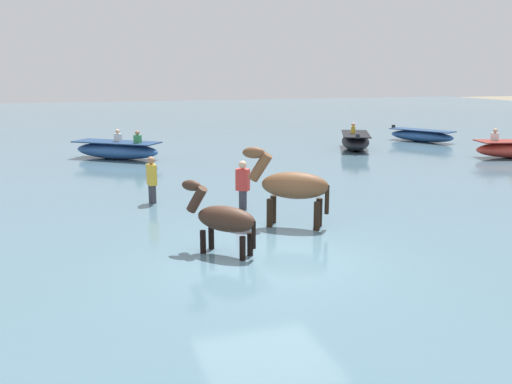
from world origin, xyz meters
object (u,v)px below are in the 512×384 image
(horse_trailing_dark_bay, at_px, (223,221))
(person_spectator_far, at_px, (243,191))
(horse_lead_bay, at_px, (291,188))
(boat_far_inshore, at_px, (422,136))
(boat_mid_channel, at_px, (117,150))
(boat_mid_outer, at_px, (355,141))
(person_wading_close, at_px, (152,185))

(horse_trailing_dark_bay, xyz_separation_m, person_spectator_far, (1.34, 3.18, -0.17))
(horse_lead_bay, bearing_deg, boat_far_inshore, 46.09)
(boat_mid_channel, xyz_separation_m, person_spectator_far, (2.40, -9.36, 0.13))
(horse_trailing_dark_bay, relative_size, boat_mid_outer, 0.52)
(person_wading_close, bearing_deg, boat_far_inshore, 31.97)
(boat_mid_channel, relative_size, boat_mid_outer, 1.06)
(boat_mid_outer, height_order, person_wading_close, person_wading_close)
(boat_far_inshore, relative_size, boat_mid_outer, 0.98)
(person_wading_close, bearing_deg, horse_lead_bay, -50.05)
(boat_far_inshore, distance_m, boat_mid_outer, 4.60)
(horse_lead_bay, xyz_separation_m, person_wading_close, (-2.66, 3.18, -0.41))
(boat_mid_channel, xyz_separation_m, person_wading_close, (0.33, -7.97, 0.13))
(horse_lead_bay, xyz_separation_m, boat_mid_channel, (-2.99, 11.15, -0.54))
(horse_lead_bay, relative_size, person_wading_close, 1.32)
(boat_far_inshore, distance_m, person_spectator_far, 16.02)
(horse_trailing_dark_bay, height_order, boat_far_inshore, horse_trailing_dark_bay)
(horse_trailing_dark_bay, xyz_separation_m, boat_mid_channel, (-1.07, 12.54, -0.30))
(boat_mid_channel, height_order, person_wading_close, person_wading_close)
(person_wading_close, bearing_deg, horse_trailing_dark_bay, -80.83)
(person_wading_close, bearing_deg, boat_mid_channel, 92.39)
(horse_lead_bay, xyz_separation_m, horse_trailing_dark_bay, (-1.92, -1.39, -0.23))
(boat_mid_outer, distance_m, person_spectator_far, 11.88)
(boat_mid_outer, xyz_separation_m, person_wading_close, (-9.94, -7.52, 0.13))
(person_spectator_far, bearing_deg, boat_mid_channel, 104.41)
(boat_mid_outer, bearing_deg, horse_trailing_dark_bay, -127.28)
(horse_trailing_dark_bay, height_order, person_wading_close, horse_trailing_dark_bay)
(horse_trailing_dark_bay, bearing_deg, person_spectator_far, 67.24)
(boat_mid_channel, bearing_deg, person_spectator_far, -75.59)
(boat_mid_outer, distance_m, person_wading_close, 12.47)
(boat_far_inshore, relative_size, person_spectator_far, 2.03)
(horse_lead_bay, bearing_deg, boat_mid_outer, 55.77)
(horse_lead_bay, distance_m, person_wading_close, 4.16)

